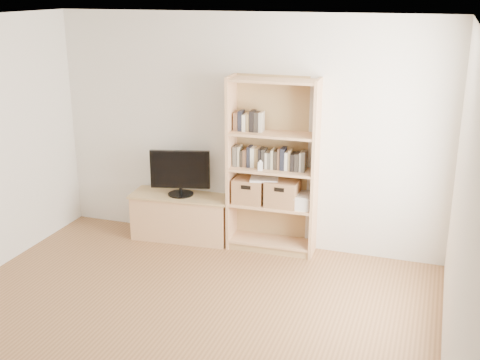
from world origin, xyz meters
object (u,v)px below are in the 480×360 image
at_px(tv_stand, 182,217).
at_px(basket_left, 249,190).
at_px(bookshelf, 272,167).
at_px(television, 180,173).
at_px(basket_right, 282,193).
at_px(baby_monitor, 260,166).
at_px(laptop, 264,179).

relative_size(tv_stand, basket_left, 3.37).
bearing_deg(bookshelf, television, -179.95).
bearing_deg(basket_left, tv_stand, 179.89).
xyz_separation_m(tv_stand, television, (0.00, 0.00, 0.55)).
relative_size(tv_stand, bookshelf, 0.58).
xyz_separation_m(television, basket_right, (1.21, 0.04, -0.12)).
bearing_deg(basket_right, baby_monitor, -153.49).
relative_size(tv_stand, basket_right, 3.23).
relative_size(tv_stand, television, 1.64).
relative_size(television, basket_left, 2.05).
xyz_separation_m(bookshelf, laptop, (-0.09, -0.02, -0.15)).
height_order(bookshelf, basket_left, bookshelf).
height_order(tv_stand, laptop, laptop).
distance_m(tv_stand, television, 0.55).
relative_size(bookshelf, television, 2.85).
bearing_deg(baby_monitor, tv_stand, 165.88).
distance_m(tv_stand, basket_right, 1.28).
distance_m(bookshelf, television, 1.10).
relative_size(baby_monitor, basket_right, 0.27).
distance_m(bookshelf, baby_monitor, 0.16).
bearing_deg(baby_monitor, bookshelf, 37.13).
bearing_deg(tv_stand, bookshelf, -2.96).
bearing_deg(television, basket_left, -13.02).
bearing_deg(basket_right, laptop, -174.95).
xyz_separation_m(tv_stand, basket_right, (1.21, 0.04, 0.43)).
xyz_separation_m(tv_stand, bookshelf, (1.09, 0.04, 0.72)).
distance_m(television, laptop, 1.00).
distance_m(baby_monitor, laptop, 0.20).
height_order(television, baby_monitor, television).
relative_size(television, baby_monitor, 7.21).
bearing_deg(laptop, bookshelf, -0.57).
bearing_deg(laptop, tv_stand, 168.36).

